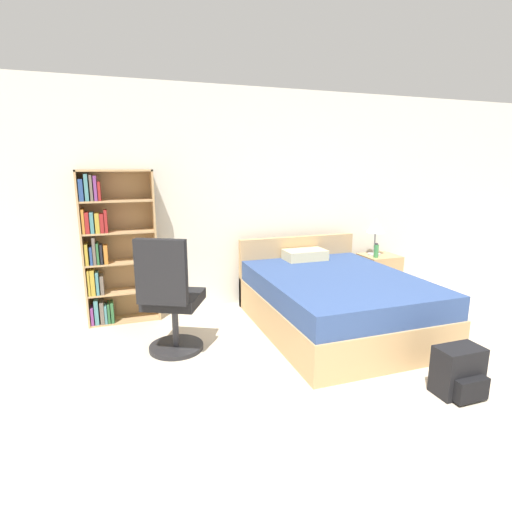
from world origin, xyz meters
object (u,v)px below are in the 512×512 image
bed (333,300)px  table_lamp (376,227)px  bookshelf (111,249)px  backpack_black (459,372)px  office_chair (170,300)px  water_bottle (376,251)px  nightstand (378,275)px

bed → table_lamp: bearing=37.6°
bookshelf → backpack_black: bearing=-44.3°
office_chair → backpack_black: bearing=-35.0°
table_lamp → office_chair: bearing=-161.6°
water_bottle → backpack_black: bearing=-109.5°
nightstand → backpack_black: size_ratio=1.44×
office_chair → nightstand: (2.87, 0.90, -0.25)m
office_chair → table_lamp: office_chair is taller
table_lamp → bed: bearing=-142.4°
backpack_black → water_bottle: bearing=70.5°
bookshelf → nightstand: 3.41m
nightstand → water_bottle: water_bottle is taller
water_bottle → office_chair: bearing=-163.9°
bookshelf → table_lamp: (3.30, -0.09, 0.09)m
bed → backpack_black: bearing=-80.4°
office_chair → bookshelf: bearing=115.7°
bookshelf → table_lamp: 3.30m
nightstand → water_bottle: bearing=-143.1°
bookshelf → nightstand: (3.37, -0.13, -0.56)m
nightstand → backpack_black: 2.45m
office_chair → water_bottle: bearing=16.1°
bed → table_lamp: 1.50m
bed → backpack_black: (0.25, -1.47, -0.12)m
backpack_black → table_lamp: bearing=70.0°
water_bottle → backpack_black: 2.35m
bookshelf → bed: bearing=-22.8°
table_lamp → nightstand: bearing=-28.5°
nightstand → bookshelf: bearing=177.8°
nightstand → table_lamp: table_lamp is taller
nightstand → table_lamp: bearing=151.5°
bookshelf → bed: size_ratio=0.82×
bed → office_chair: bearing=-176.9°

